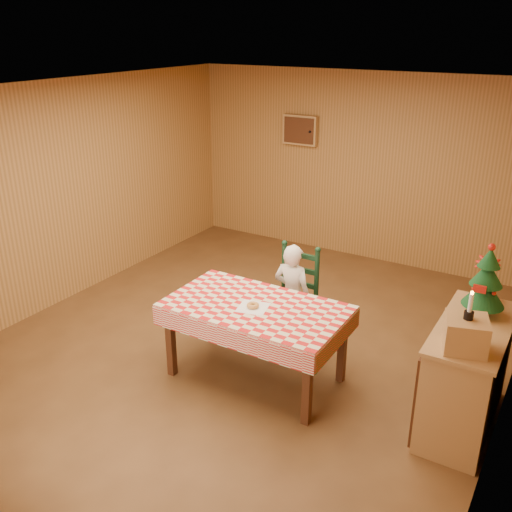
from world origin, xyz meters
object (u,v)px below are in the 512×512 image
(dining_table, at_px, (256,313))
(seated_child, at_px, (292,296))
(christmas_tree, at_px, (486,283))
(storage_bin, at_px, (457,419))
(shelf_unit, at_px, (465,375))
(ladder_chair, at_px, (294,299))
(crate, at_px, (466,334))

(dining_table, distance_m, seated_child, 0.74)
(christmas_tree, height_order, storage_bin, christmas_tree)
(shelf_unit, distance_m, christmas_tree, 0.79)
(shelf_unit, height_order, storage_bin, shelf_unit)
(seated_child, relative_size, storage_bin, 2.58)
(seated_child, distance_m, shelf_unit, 1.88)
(christmas_tree, relative_size, storage_bin, 1.42)
(dining_table, relative_size, storage_bin, 3.79)
(dining_table, xyz_separation_m, seated_child, (-0.00, 0.73, -0.13))
(ladder_chair, bearing_deg, shelf_unit, -14.43)
(seated_child, bearing_deg, christmas_tree, 174.90)
(seated_child, height_order, christmas_tree, christmas_tree)
(ladder_chair, height_order, crate, crate)
(ladder_chair, relative_size, shelf_unit, 0.87)
(storage_bin, bearing_deg, crate, -100.84)
(crate, xyz_separation_m, christmas_tree, (-0.00, 0.65, 0.16))
(dining_table, xyz_separation_m, storage_bin, (1.86, 0.04, -0.47))
(shelf_unit, xyz_separation_m, crate, (0.01, -0.40, 0.59))
(crate, height_order, storage_bin, crate)
(ladder_chair, height_order, seated_child, seated_child)
(seated_child, distance_m, christmas_tree, 1.96)
(seated_child, xyz_separation_m, crate, (1.84, -0.81, 0.49))
(christmas_tree, distance_m, storage_bin, 1.12)
(shelf_unit, xyz_separation_m, storage_bin, (0.03, -0.28, -0.25))
(ladder_chair, xyz_separation_m, crate, (1.84, -0.87, 0.55))
(ladder_chair, xyz_separation_m, christmas_tree, (1.84, -0.22, 0.71))
(dining_table, relative_size, seated_child, 1.47)
(crate, bearing_deg, dining_table, 177.39)
(shelf_unit, height_order, christmas_tree, christmas_tree)
(dining_table, bearing_deg, seated_child, 90.00)
(seated_child, bearing_deg, storage_bin, 159.63)
(ladder_chair, relative_size, crate, 3.60)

